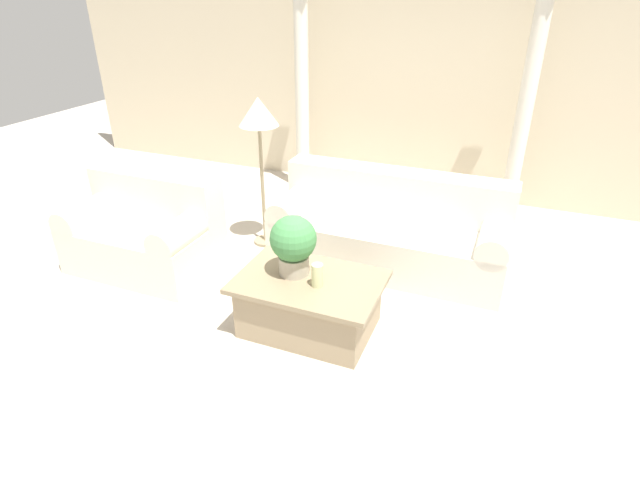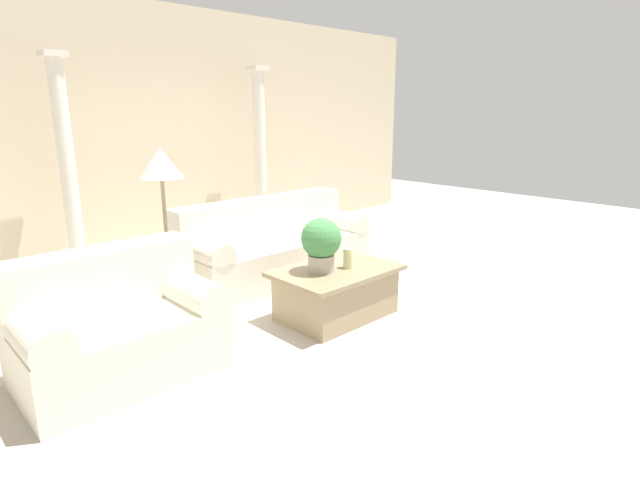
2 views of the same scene
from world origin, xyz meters
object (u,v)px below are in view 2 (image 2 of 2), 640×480
potted_plant (321,242)px  floor_lamp (161,172)px  coffee_table (336,292)px  loveseat (117,325)px  sofa_long (274,247)px

potted_plant → floor_lamp: 1.57m
coffee_table → floor_lamp: (-1.03, 1.21, 1.08)m
loveseat → coffee_table: size_ratio=1.21×
sofa_long → potted_plant: size_ratio=4.58×
coffee_table → loveseat: bearing=169.0°
sofa_long → potted_plant: bearing=-109.9°
loveseat → coffee_table: loveseat is taller
loveseat → potted_plant: 1.79m
sofa_long → coffee_table: sofa_long is taller
potted_plant → floor_lamp: floor_lamp is taller
sofa_long → floor_lamp: floor_lamp is taller
sofa_long → loveseat: size_ratio=1.64×
loveseat → potted_plant: bearing=-10.4°
sofa_long → coffee_table: size_ratio=1.98×
sofa_long → loveseat: bearing=-157.0°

